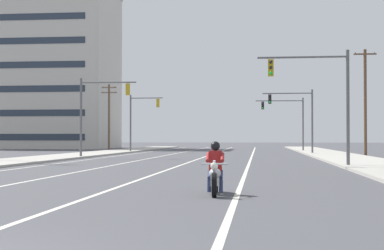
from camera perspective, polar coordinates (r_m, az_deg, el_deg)
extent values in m
cube|color=beige|center=(52.15, 1.33, -2.90)|extent=(0.16, 100.00, 0.01)
cube|color=beige|center=(52.61, -2.80, -2.89)|extent=(0.16, 100.00, 0.01)
cube|color=beige|center=(51.97, 5.55, -2.90)|extent=(0.16, 100.00, 0.01)
cube|color=beige|center=(53.35, -6.93, -2.86)|extent=(0.16, 100.00, 0.01)
cube|color=#ADA89E|center=(47.40, 14.02, -2.96)|extent=(4.40, 110.00, 0.14)
cube|color=#ADA89E|center=(49.43, -12.02, -2.90)|extent=(4.40, 110.00, 0.14)
cylinder|color=black|center=(16.16, 2.07, -5.58)|extent=(0.15, 0.64, 0.64)
cylinder|color=black|center=(17.71, 2.23, -5.20)|extent=(0.15, 0.64, 0.64)
cylinder|color=silver|center=(16.24, 2.08, -4.45)|extent=(0.08, 0.33, 0.68)
sphere|color=white|center=(16.08, 2.07, -3.82)|extent=(0.20, 0.20, 0.20)
cylinder|color=silver|center=(16.28, 2.09, -3.61)|extent=(0.70, 0.07, 0.04)
ellipsoid|color=#B7BABF|center=(16.80, 2.14, -4.46)|extent=(0.34, 0.57, 0.28)
cube|color=silver|center=(16.93, 2.15, -5.21)|extent=(0.26, 0.45, 0.24)
cube|color=black|center=(17.24, 2.18, -4.58)|extent=(0.30, 0.53, 0.12)
cube|color=#B7BABF|center=(17.64, 2.22, -4.24)|extent=(0.21, 0.37, 0.08)
cylinder|color=silver|center=(17.34, 1.73, -5.35)|extent=(0.10, 0.55, 0.08)
cube|color=maroon|center=(17.18, 2.18, -3.32)|extent=(0.37, 0.25, 0.56)
sphere|color=black|center=(17.15, 2.18, -1.95)|extent=(0.26, 0.26, 0.26)
cylinder|color=navy|center=(17.06, 2.64, -4.61)|extent=(0.16, 0.45, 0.30)
cylinder|color=navy|center=(16.90, 2.69, -5.66)|extent=(0.12, 0.16, 0.35)
cylinder|color=maroon|center=(16.91, 2.83, -3.01)|extent=(0.12, 0.53, 0.27)
cylinder|color=navy|center=(17.07, 1.69, -4.61)|extent=(0.16, 0.45, 0.30)
cylinder|color=navy|center=(16.91, 1.60, -5.66)|extent=(0.12, 0.16, 0.35)
cylinder|color=maroon|center=(16.93, 1.48, -3.01)|extent=(0.12, 0.53, 0.27)
cylinder|color=#56565B|center=(33.43, 14.22, 1.49)|extent=(0.18, 0.18, 6.20)
cylinder|color=#56565B|center=(33.44, 10.15, 6.20)|extent=(4.73, 0.14, 0.11)
cube|color=#B79319|center=(33.31, 7.30, 5.26)|extent=(0.30, 0.24, 0.90)
sphere|color=black|center=(33.19, 7.30, 5.81)|extent=(0.18, 0.18, 0.18)
sphere|color=black|center=(33.16, 7.30, 5.29)|extent=(0.18, 0.18, 0.18)
sphere|color=green|center=(33.12, 7.30, 4.78)|extent=(0.18, 0.18, 0.18)
cylinder|color=#56565B|center=(48.60, -10.23, 0.64)|extent=(0.18, 0.18, 6.20)
cylinder|color=#56565B|center=(48.19, -7.73, 3.92)|extent=(4.36, 0.13, 0.11)
cube|color=#B79319|center=(47.79, -5.96, 3.30)|extent=(0.30, 0.24, 0.90)
sphere|color=black|center=(47.97, -5.92, 3.64)|extent=(0.18, 0.18, 0.18)
sphere|color=black|center=(47.94, -5.92, 3.29)|extent=(0.18, 0.18, 0.18)
sphere|color=green|center=(47.92, -5.92, 2.93)|extent=(0.18, 0.18, 0.18)
cylinder|color=#56565B|center=(60.06, 11.06, 0.30)|extent=(0.18, 0.18, 6.20)
cylinder|color=#56565B|center=(60.05, 8.80, 2.92)|extent=(4.73, 0.13, 0.11)
cube|color=black|center=(59.97, 7.22, 2.39)|extent=(0.30, 0.24, 0.90)
sphere|color=black|center=(59.83, 7.22, 2.69)|extent=(0.18, 0.18, 0.18)
sphere|color=black|center=(59.81, 7.22, 2.40)|extent=(0.18, 0.18, 0.18)
sphere|color=green|center=(59.79, 7.22, 2.11)|extent=(0.18, 0.18, 0.18)
cylinder|color=#56565B|center=(66.78, -5.71, 0.13)|extent=(0.18, 0.18, 6.20)
cylinder|color=#56565B|center=(66.51, -4.22, 2.51)|extent=(3.54, 0.20, 0.11)
cube|color=#B79319|center=(66.24, -3.17, 2.04)|extent=(0.31, 0.25, 0.90)
sphere|color=black|center=(66.41, -3.15, 2.29)|extent=(0.18, 0.18, 0.18)
sphere|color=black|center=(66.39, -3.15, 2.04)|extent=(0.18, 0.18, 0.18)
sphere|color=green|center=(66.37, -3.15, 1.78)|extent=(0.18, 0.18, 0.18)
cylinder|color=#56565B|center=(72.10, 10.23, 0.05)|extent=(0.18, 0.18, 6.20)
cylinder|color=#56565B|center=(71.95, 8.07, 2.23)|extent=(5.43, 0.34, 0.11)
cube|color=black|center=(71.81, 6.56, 1.80)|extent=(0.31, 0.25, 0.90)
sphere|color=black|center=(71.67, 6.57, 2.04)|extent=(0.18, 0.18, 0.18)
sphere|color=black|center=(71.65, 6.57, 1.80)|extent=(0.18, 0.18, 0.18)
sphere|color=green|center=(71.64, 6.57, 1.56)|extent=(0.18, 0.18, 0.18)
cylinder|color=brown|center=(54.88, 15.74, 2.01)|extent=(0.26, 0.26, 9.16)
cube|color=brown|center=(55.27, 15.71, 6.34)|extent=(1.92, 0.12, 0.12)
cylinder|color=slate|center=(55.15, 14.88, 6.45)|extent=(0.08, 0.08, 0.12)
cylinder|color=slate|center=(55.42, 16.54, 6.42)|extent=(0.08, 0.08, 0.12)
cylinder|color=brown|center=(78.91, -7.69, 0.72)|extent=(0.26, 0.26, 8.36)
cube|color=brown|center=(79.12, -7.68, 3.45)|extent=(1.87, 0.12, 0.12)
cylinder|color=slate|center=(79.32, -8.23, 3.52)|extent=(0.08, 0.08, 0.12)
cylinder|color=slate|center=(78.95, -7.13, 3.54)|extent=(0.08, 0.08, 0.12)
cube|color=brown|center=(79.07, -7.68, 2.98)|extent=(2.07, 0.12, 0.12)
cylinder|color=slate|center=(79.29, -8.29, 3.05)|extent=(0.08, 0.08, 0.12)
cylinder|color=slate|center=(78.88, -7.07, 3.07)|extent=(0.08, 0.08, 0.12)
cube|color=beige|center=(95.91, -14.63, 4.90)|extent=(24.51, 14.08, 23.38)
cube|color=#283342|center=(88.80, -16.29, -1.08)|extent=(20.59, 0.06, 0.90)
cube|color=#283342|center=(88.87, -16.27, 1.08)|extent=(20.59, 0.06, 0.90)
cube|color=#283342|center=(89.06, -16.26, 3.22)|extent=(20.59, 0.06, 0.90)
cube|color=#283342|center=(89.38, -16.25, 5.36)|extent=(20.59, 0.06, 0.90)
cube|color=#283342|center=(89.82, -16.24, 7.47)|extent=(20.59, 0.06, 0.90)
cube|color=#283342|center=(90.38, -16.22, 9.57)|extent=(20.59, 0.06, 0.90)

